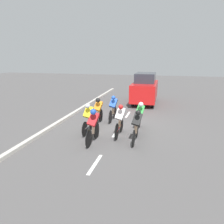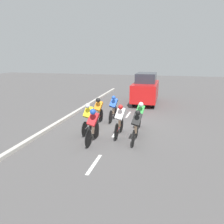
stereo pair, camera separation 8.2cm
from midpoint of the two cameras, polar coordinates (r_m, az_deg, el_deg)
The scene contains 13 objects.
ground_plane at distance 10.86m, azimuth 2.21°, elevation -4.01°, with size 60.00×60.00×0.00m, color #565454.
lane_stripe_near at distance 7.37m, azimuth -4.35°, elevation -13.40°, with size 0.12×1.40×0.01m, color white.
lane_stripe_mid at distance 10.19m, azimuth 1.36°, elevation -5.23°, with size 0.12×1.40×0.01m, color white.
lane_stripe_far at distance 13.19m, azimuth 4.46°, elevation -0.66°, with size 0.12×1.40×0.01m, color white.
curb at distance 11.28m, azimuth -14.72°, elevation -3.39°, with size 0.20×25.35×0.14m, color beige.
cyclist_green at distance 10.20m, azimuth 7.44°, elevation -0.88°, with size 0.44×1.64×1.45m.
cyclist_red at distance 8.69m, azimuth -4.76°, elevation -3.29°, with size 0.46×1.68×1.51m.
cyclist_blue at distance 11.71m, azimuth 0.56°, elevation 1.18°, with size 0.43×1.72×1.44m.
cyclist_yellow at distance 9.87m, azimuth -5.95°, elevation -1.35°, with size 0.42×1.64×1.45m.
cyclist_white at distance 9.45m, azimuth 2.27°, elevation -1.98°, with size 0.44×1.74×1.48m.
cyclist_black at distance 8.83m, azimuth 6.61°, elevation -3.42°, with size 0.44×1.69×1.43m.
cyclist_orange at distance 11.03m, azimuth -3.39°, elevation 0.44°, with size 0.43×1.67×1.46m.
support_car at distance 16.31m, azimuth 8.93°, elevation 6.08°, with size 1.70×4.02×2.22m.
Camera 2 is at (-2.16, 10.06, 3.45)m, focal length 35.00 mm.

